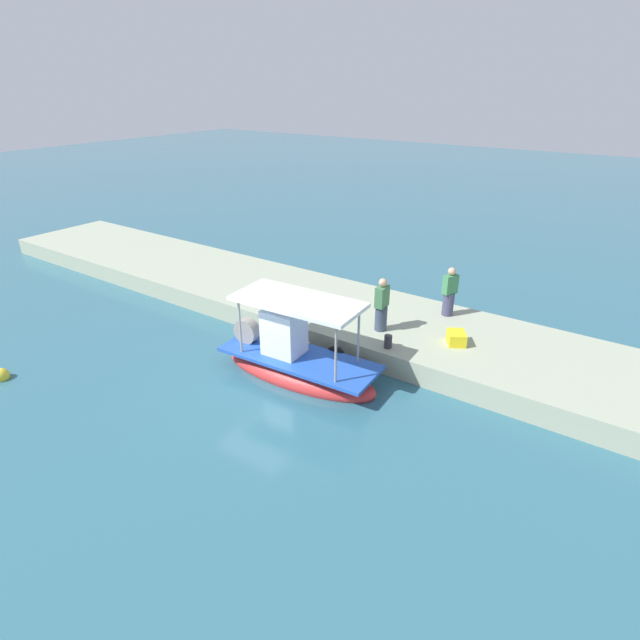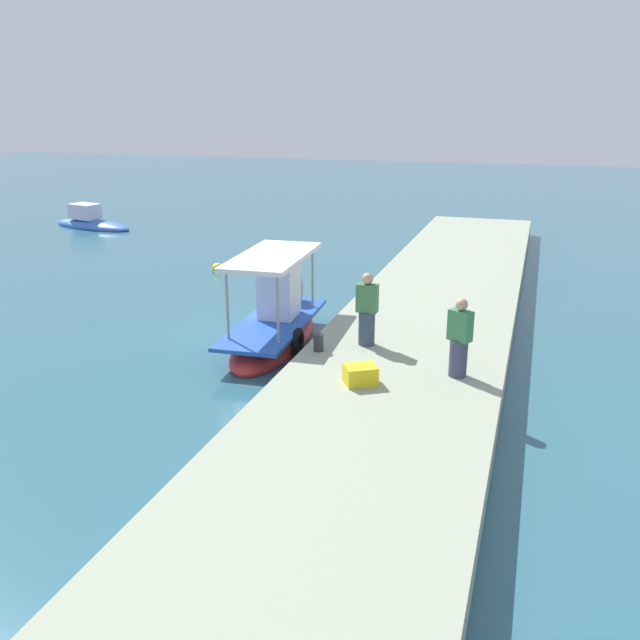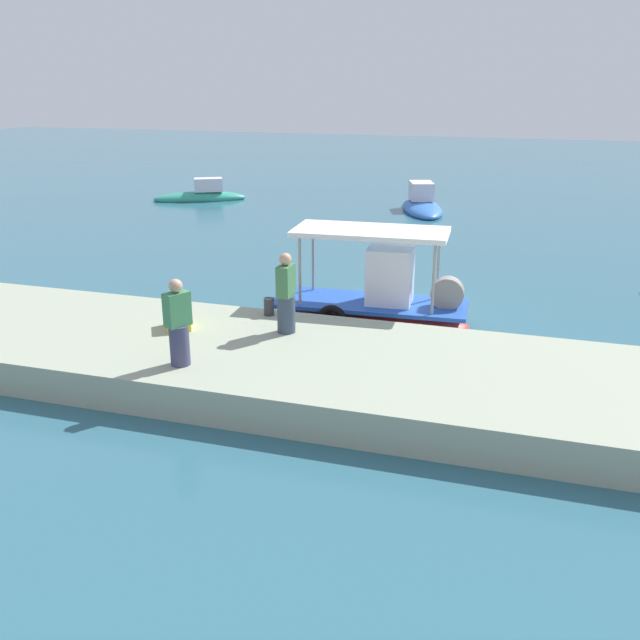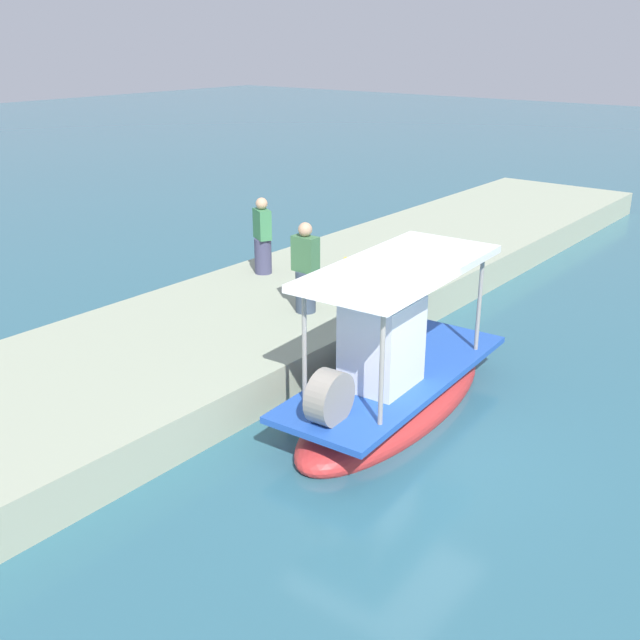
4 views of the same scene
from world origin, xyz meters
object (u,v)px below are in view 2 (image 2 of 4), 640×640
Objects in this scene: marker_buoy at (218,269)px; mooring_bollard at (319,342)px; main_fishing_boat at (275,326)px; cargo_crate at (360,375)px; fisherman_by_crate at (459,341)px; moored_boat_mid at (91,223)px; fisherman_near_bollard at (367,313)px.

mooring_bollard is at bearing -142.26° from marker_buoy.
main_fishing_boat is 7.96× the size of cargo_crate.
mooring_bollard is 2.15m from cargo_crate.
main_fishing_boat is at bearing 63.29° from fisherman_by_crate.
fisherman_by_crate is 14.34m from marker_buoy.
marker_buoy is at bearing 46.89° from fisherman_by_crate.
moored_boat_mid is at bearing 47.30° from cargo_crate.
fisherman_by_crate is 3.57× the size of marker_buoy.
moored_boat_mid is (17.79, 19.29, -0.71)m from cargo_crate.
cargo_crate is 1.35× the size of marker_buoy.
fisherman_by_crate is (-2.62, -5.21, 1.01)m from main_fishing_boat.
main_fishing_boat reaches higher than mooring_bollard.
mooring_bollard is 11.65m from marker_buoy.
fisherman_by_crate is 2.65× the size of cargo_crate.
moored_boat_mid is (16.19, 17.85, -0.72)m from mooring_bollard.
fisherman_near_bollard is at bearing 11.12° from cargo_crate.
mooring_bollard is (0.56, 3.31, -0.57)m from fisherman_by_crate.
fisherman_near_bollard reaches higher than moored_boat_mid.
cargo_crate reaches higher than marker_buoy.
moored_boat_mid reaches higher than mooring_bollard.
main_fishing_boat is 2.84m from mooring_bollard.
mooring_bollard is at bearing 41.71° from cargo_crate.
main_fishing_boat is 0.98× the size of moored_boat_mid.
main_fishing_boat reaches higher than cargo_crate.
marker_buoy is (9.19, 7.11, -0.83)m from mooring_bollard.
fisherman_by_crate is 27.02m from moored_boat_mid.
main_fishing_boat is 10.72× the size of marker_buoy.
cargo_crate is (-3.67, -3.34, 0.43)m from main_fishing_boat.
moored_boat_mid is (16.75, 21.16, -1.29)m from fisherman_by_crate.
marker_buoy is at bearing 43.83° from fisherman_near_bollard.
fisherman_by_crate is at bearing -128.36° from moored_boat_mid.
moored_boat_mid is at bearing 51.64° from fisherman_by_crate.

